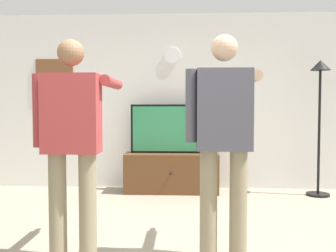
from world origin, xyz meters
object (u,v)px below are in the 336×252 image
object	(u,v)px
tv_stand	(172,173)
floor_lamp	(320,99)
television	(172,129)
wall_clock	(172,56)
person_standing_nearer_couch	(224,133)
framed_picture	(55,77)
person_standing_nearer_lamp	(72,136)

from	to	relation	value
tv_stand	floor_lamp	bearing A→B (deg)	-3.70
television	wall_clock	world-z (taller)	wall_clock
floor_lamp	tv_stand	bearing A→B (deg)	176.30
wall_clock	person_standing_nearer_couch	bearing A→B (deg)	-79.70
wall_clock	person_standing_nearer_couch	xyz separation A→B (m)	(0.50, -2.76, -1.01)
framed_picture	person_standing_nearer_couch	xyz separation A→B (m)	(2.35, -2.76, -0.69)
television	person_standing_nearer_couch	world-z (taller)	person_standing_nearer_couch
wall_clock	framed_picture	xyz separation A→B (m)	(-1.85, 0.00, -0.32)
person_standing_nearer_lamp	framed_picture	bearing A→B (deg)	111.99
person_standing_nearer_couch	person_standing_nearer_lamp	bearing A→B (deg)	-176.95
television	person_standing_nearer_lamp	distance (m)	2.68
wall_clock	person_standing_nearer_lamp	bearing A→B (deg)	-104.01
wall_clock	tv_stand	bearing A→B (deg)	-90.00
television	person_standing_nearer_lamp	size ratio (longest dim) A/B	0.68
person_standing_nearer_lamp	person_standing_nearer_couch	bearing A→B (deg)	3.05
person_standing_nearer_couch	framed_picture	bearing A→B (deg)	130.34
television	floor_lamp	world-z (taller)	floor_lamp
framed_picture	wall_clock	bearing A→B (deg)	-0.16
tv_stand	framed_picture	distance (m)	2.36
tv_stand	framed_picture	world-z (taller)	framed_picture
framed_picture	television	bearing A→B (deg)	-7.67
wall_clock	person_standing_nearer_couch	distance (m)	2.98
tv_stand	person_standing_nearer_couch	size ratio (longest dim) A/B	0.75
wall_clock	television	bearing A→B (deg)	-90.00
tv_stand	person_standing_nearer_lamp	xyz separation A→B (m)	(-0.70, -2.53, 0.73)
tv_stand	person_standing_nearer_couch	world-z (taller)	person_standing_nearer_couch
tv_stand	framed_picture	size ratio (longest dim) A/B	2.34
tv_stand	person_standing_nearer_couch	distance (m)	2.63
tv_stand	wall_clock	xyz separation A→B (m)	(-0.00, 0.29, 1.77)
tv_stand	television	size ratio (longest dim) A/B	1.13
person_standing_nearer_lamp	person_standing_nearer_couch	size ratio (longest dim) A/B	0.98
wall_clock	person_standing_nearer_lamp	distance (m)	3.09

